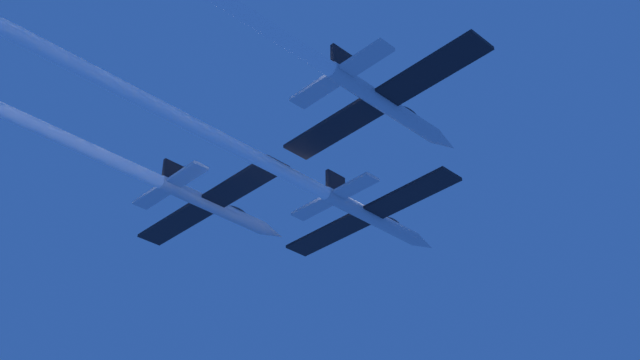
# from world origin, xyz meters

# --- Properties ---
(jet_lead) EXTENTS (17.57, 55.78, 2.91)m
(jet_lead) POSITION_xyz_m (-0.02, -15.93, -0.51)
(jet_lead) COLOR #B2BAC6
(jet_left_wing) EXTENTS (17.57, 53.53, 2.91)m
(jet_left_wing) POSITION_xyz_m (-9.55, -24.16, 0.82)
(jet_left_wing) COLOR #B2BAC6
(jet_right_wing) EXTENTS (17.57, 52.52, 2.91)m
(jet_right_wing) POSITION_xyz_m (9.75, -23.61, 0.88)
(jet_right_wing) COLOR #B2BAC6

